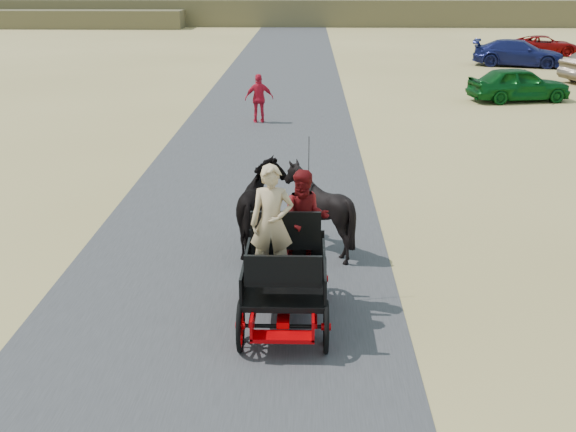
{
  "coord_description": "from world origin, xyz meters",
  "views": [
    {
      "loc": [
        1.43,
        -9.52,
        5.27
      ],
      "look_at": [
        1.1,
        2.25,
        1.2
      ],
      "focal_mm": 45.0,
      "sensor_mm": 36.0,
      "label": 1
    }
  ],
  "objects_px": {
    "carriage": "(285,300)",
    "horse_right": "(319,210)",
    "car_d": "(545,45)",
    "pedestrian": "(259,98)",
    "car_a": "(519,84)",
    "car_c": "(519,53)",
    "horse_left": "(262,209)"
  },
  "relations": [
    {
      "from": "car_a",
      "to": "car_d",
      "type": "bearing_deg",
      "value": -31.55
    },
    {
      "from": "car_a",
      "to": "car_c",
      "type": "distance_m",
      "value": 11.67
    },
    {
      "from": "horse_left",
      "to": "horse_right",
      "type": "height_order",
      "value": "horse_right"
    },
    {
      "from": "carriage",
      "to": "horse_right",
      "type": "distance_m",
      "value": 3.09
    },
    {
      "from": "carriage",
      "to": "pedestrian",
      "type": "relative_size",
      "value": 1.39
    },
    {
      "from": "car_a",
      "to": "car_d",
      "type": "distance_m",
      "value": 17.94
    },
    {
      "from": "pedestrian",
      "to": "car_a",
      "type": "distance_m",
      "value": 11.42
    },
    {
      "from": "pedestrian",
      "to": "car_c",
      "type": "xyz_separation_m",
      "value": [
        13.48,
        15.92,
        -0.14
      ]
    },
    {
      "from": "horse_left",
      "to": "car_c",
      "type": "distance_m",
      "value": 30.93
    },
    {
      "from": "carriage",
      "to": "horse_left",
      "type": "xyz_separation_m",
      "value": [
        -0.55,
        3.0,
        0.49
      ]
    },
    {
      "from": "horse_right",
      "to": "pedestrian",
      "type": "bearing_deg",
      "value": -80.96
    },
    {
      "from": "car_a",
      "to": "car_d",
      "type": "relative_size",
      "value": 0.96
    },
    {
      "from": "carriage",
      "to": "horse_left",
      "type": "height_order",
      "value": "horse_left"
    },
    {
      "from": "car_a",
      "to": "car_d",
      "type": "height_order",
      "value": "car_a"
    },
    {
      "from": "horse_left",
      "to": "pedestrian",
      "type": "height_order",
      "value": "pedestrian"
    },
    {
      "from": "carriage",
      "to": "horse_right",
      "type": "xyz_separation_m",
      "value": [
        0.55,
        3.0,
        0.49
      ]
    },
    {
      "from": "pedestrian",
      "to": "car_a",
      "type": "bearing_deg",
      "value": -163.78
    },
    {
      "from": "carriage",
      "to": "pedestrian",
      "type": "height_order",
      "value": "pedestrian"
    },
    {
      "from": "pedestrian",
      "to": "car_d",
      "type": "height_order",
      "value": "pedestrian"
    },
    {
      "from": "pedestrian",
      "to": "car_a",
      "type": "relative_size",
      "value": 0.42
    },
    {
      "from": "carriage",
      "to": "horse_right",
      "type": "bearing_deg",
      "value": 79.61
    },
    {
      "from": "horse_left",
      "to": "carriage",
      "type": "bearing_deg",
      "value": 100.39
    },
    {
      "from": "car_c",
      "to": "car_d",
      "type": "relative_size",
      "value": 1.16
    },
    {
      "from": "carriage",
      "to": "car_a",
      "type": "xyz_separation_m",
      "value": [
        9.02,
        19.97,
        0.34
      ]
    },
    {
      "from": "car_c",
      "to": "car_d",
      "type": "height_order",
      "value": "car_c"
    },
    {
      "from": "car_a",
      "to": "carriage",
      "type": "bearing_deg",
      "value": 144.46
    },
    {
      "from": "horse_right",
      "to": "car_a",
      "type": "relative_size",
      "value": 0.41
    },
    {
      "from": "pedestrian",
      "to": "car_c",
      "type": "bearing_deg",
      "value": -138.1
    },
    {
      "from": "horse_right",
      "to": "car_c",
      "type": "bearing_deg",
      "value": -112.2
    },
    {
      "from": "carriage",
      "to": "pedestrian",
      "type": "xyz_separation_m",
      "value": [
        -1.41,
        15.32,
        0.5
      ]
    },
    {
      "from": "car_c",
      "to": "pedestrian",
      "type": "bearing_deg",
      "value": 156.32
    },
    {
      "from": "horse_right",
      "to": "car_d",
      "type": "bearing_deg",
      "value": -113.49
    }
  ]
}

